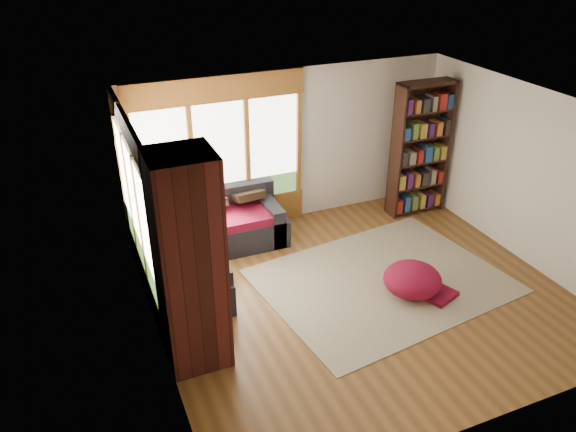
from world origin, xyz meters
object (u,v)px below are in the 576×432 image
object	(u,v)px
area_rug	(382,281)
dog_tan	(186,217)
brick_chimney	(190,264)
bookshelf	(420,149)
sectional_sofa	(191,245)
pouf	(413,279)
dog_brindle	(182,232)

from	to	relation	value
area_rug	dog_tan	world-z (taller)	dog_tan
brick_chimney	bookshelf	xyz separation A→B (m)	(4.54, 2.21, -0.13)
sectional_sofa	pouf	bearing A→B (deg)	-34.12
brick_chimney	area_rug	xyz separation A→B (m)	(2.85, 0.49, -1.29)
brick_chimney	sectional_sofa	distance (m)	2.32
sectional_sofa	dog_brindle	size ratio (longest dim) A/B	2.40
brick_chimney	pouf	distance (m)	3.26
brick_chimney	pouf	size ratio (longest dim) A/B	3.23
sectional_sofa	area_rug	world-z (taller)	sectional_sofa
brick_chimney	dog_brindle	bearing A→B (deg)	80.82
sectional_sofa	dog_tan	xyz separation A→B (m)	(-0.02, 0.02, 0.47)
brick_chimney	dog_tan	distance (m)	2.18
pouf	dog_brindle	bearing A→B (deg)	150.70
sectional_sofa	dog_brindle	bearing A→B (deg)	-112.34
sectional_sofa	pouf	world-z (taller)	sectional_sofa
sectional_sofa	bookshelf	size ratio (longest dim) A/B	0.94
area_rug	dog_tan	bearing A→B (deg)	146.91
sectional_sofa	dog_tan	bearing A→B (deg)	135.26
dog_tan	bookshelf	bearing A→B (deg)	-7.03
area_rug	pouf	xyz separation A→B (m)	(0.23, -0.40, 0.22)
brick_chimney	sectional_sofa	bearing A→B (deg)	77.71
dog_brindle	bookshelf	bearing A→B (deg)	-96.63
pouf	sectional_sofa	bearing A→B (deg)	143.36
sectional_sofa	dog_brindle	xyz separation A→B (m)	(-0.18, -0.38, 0.46)
sectional_sofa	dog_tan	distance (m)	0.47
dog_brindle	dog_tan	bearing A→B (deg)	-34.67
bookshelf	pouf	xyz separation A→B (m)	(-1.46, -2.12, -0.94)
sectional_sofa	area_rug	size ratio (longest dim) A/B	0.65
pouf	dog_brindle	size ratio (longest dim) A/B	0.88
dog_tan	pouf	bearing A→B (deg)	-45.66
brick_chimney	dog_tan	xyz separation A→B (m)	(0.42, 2.07, -0.53)
dog_tan	sectional_sofa	bearing A→B (deg)	-56.17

